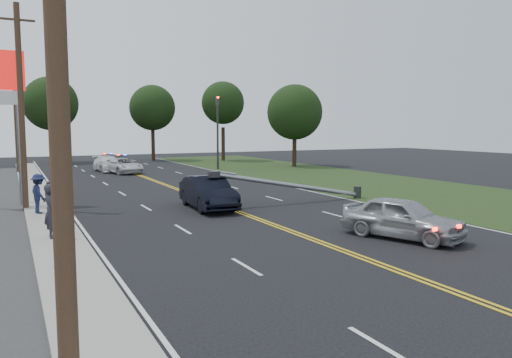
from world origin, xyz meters
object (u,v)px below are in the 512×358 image
waiting_sedan (402,218)px  bystander_a (51,211)px  utility_pole_far (16,116)px  crashed_sedan (208,193)px  bystander_b (59,203)px  bystander_d (49,198)px  traffic_signal (218,126)px  emergency_a (122,166)px  emergency_b (108,164)px  utility_pole_mid (21,107)px  fallen_streetlight (299,186)px  utility_pole_near (56,51)px  bystander_c (39,194)px

waiting_sedan → bystander_a: (-11.65, 5.25, 0.33)m
utility_pole_far → bystander_a: (0.64, -29.87, -3.99)m
crashed_sedan → bystander_b: size_ratio=3.18×
utility_pole_far → bystander_b: utility_pole_far is taller
crashed_sedan → bystander_d: (-7.35, 0.63, 0.09)m
crashed_sedan → bystander_b: bystander_b is taller
traffic_signal → bystander_b: (-16.33, -22.71, -3.30)m
traffic_signal → waiting_sedan: (-5.21, -31.12, -3.44)m
traffic_signal → bystander_b: size_ratio=4.51×
emergency_a → bystander_b: bystander_b is taller
emergency_b → bystander_a: (-6.86, -28.07, 0.40)m
emergency_a → bystander_a: (-7.62, -25.56, 0.43)m
utility_pole_mid → emergency_b: bearing=69.7°
emergency_b → bystander_d: size_ratio=3.07×
utility_pole_mid → utility_pole_far: bearing=90.0°
utility_pole_mid → bystander_b: (1.17, -4.71, -4.18)m
fallen_streetlight → traffic_signal: bearing=79.4°
fallen_streetlight → bystander_a: 13.33m
waiting_sedan → emergency_b: size_ratio=0.94×
fallen_streetlight → bystander_d: fallen_streetlight is taller
utility_pole_mid → utility_pole_near: bearing=-90.0°
utility_pole_far → bystander_a: utility_pole_far is taller
utility_pole_far → emergency_b: size_ratio=2.07×
waiting_sedan → emergency_b: bearing=77.1°
utility_pole_far → bystander_b: (1.17, -26.71, -4.18)m
bystander_a → utility_pole_near: bearing=173.0°
traffic_signal → bystander_c: traffic_signal is taller
waiting_sedan → fallen_streetlight: bearing=62.0°
utility_pole_far → bystander_b: bearing=-87.5°
utility_pole_mid → bystander_a: size_ratio=5.12×
emergency_a → bystander_d: bearing=-125.4°
emergency_a → crashed_sedan: bearing=-105.8°
utility_pole_near → crashed_sedan: bearing=63.2°
utility_pole_mid → bystander_d: bearing=-73.5°
traffic_signal → emergency_a: (-9.25, -0.30, -3.54)m
bystander_d → bystander_c: bearing=45.7°
utility_pole_far → bystander_a: 30.14m
utility_pole_mid → waiting_sedan: bearing=-46.9°
utility_pole_mid → waiting_sedan: size_ratio=2.22×
fallen_streetlight → emergency_a: (-5.13, 21.69, -0.25)m
emergency_b → bystander_d: bystander_d is taller
crashed_sedan → bystander_d: size_ratio=3.17×
fallen_streetlight → bystander_d: 12.53m
crashed_sedan → utility_pole_near: bearing=-113.6°
waiting_sedan → bystander_a: size_ratio=2.31×
utility_pole_near → bystander_b: size_ratio=6.40×
emergency_a → bystander_a: bystander_a is taller
traffic_signal → utility_pole_mid: (-17.50, -18.00, 0.88)m
crashed_sedan → bystander_b: bearing=-168.3°
bystander_d → fallen_streetlight: bearing=-71.6°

